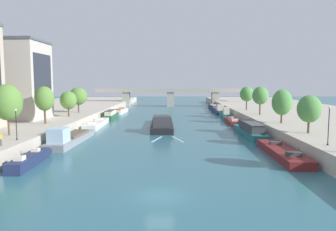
% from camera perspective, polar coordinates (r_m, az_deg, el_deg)
% --- Properties ---
extents(ground_plane, '(400.00, 400.00, 0.00)m').
position_cam_1_polar(ground_plane, '(29.28, -1.50, -14.00)').
color(ground_plane, '#2D6070').
extents(quay_left, '(36.00, 170.00, 2.29)m').
position_cam_1_polar(quay_left, '(90.96, -23.20, -0.14)').
color(quay_left, '#B7AD9E').
rests_on(quay_left, ground).
extents(quay_right, '(36.00, 170.00, 2.29)m').
position_cam_1_polar(quay_right, '(89.98, 23.75, -0.22)').
color(quay_right, '#B7AD9E').
rests_on(quay_right, ground).
extents(barge_midriver, '(5.29, 23.12, 3.32)m').
position_cam_1_polar(barge_midriver, '(70.67, -1.07, -1.41)').
color(barge_midriver, black).
rests_on(barge_midriver, ground).
extents(wake_behind_barge, '(5.60, 5.98, 0.03)m').
position_cam_1_polar(wake_behind_barge, '(56.73, -0.15, -4.20)').
color(wake_behind_barge, '#A0CCD6').
rests_on(wake_behind_barge, ground).
extents(moored_boat_left_upstream, '(2.19, 10.25, 2.37)m').
position_cam_1_polar(moored_boat_left_upstream, '(42.74, -23.15, -7.14)').
color(moored_boat_left_upstream, '#1E284C').
rests_on(moored_boat_left_upstream, ground).
extents(moored_boat_left_second, '(3.81, 16.74, 3.18)m').
position_cam_1_polar(moored_boat_left_second, '(55.05, -16.95, -3.81)').
color(moored_boat_left_second, gray).
rests_on(moored_boat_left_second, ground).
extents(moored_boat_left_near, '(3.46, 16.79, 2.25)m').
position_cam_1_polar(moored_boat_left_near, '(74.94, -12.48, -1.41)').
color(moored_boat_left_near, silver).
rests_on(moored_boat_left_near, ground).
extents(moored_boat_left_end, '(2.36, 12.26, 2.36)m').
position_cam_1_polar(moored_boat_left_end, '(90.08, -10.05, 0.10)').
color(moored_boat_left_end, '#235633').
rests_on(moored_boat_left_end, ground).
extents(moored_boat_left_far, '(3.16, 14.16, 2.27)m').
position_cam_1_polar(moored_boat_left_far, '(106.26, -8.35, 0.79)').
color(moored_boat_left_far, silver).
rests_on(moored_boat_left_far, ground).
extents(moored_boat_right_near, '(3.37, 15.70, 2.17)m').
position_cam_1_polar(moored_boat_right_near, '(46.42, 19.48, -6.13)').
color(moored_boat_right_near, maroon).
rests_on(moored_boat_right_near, ground).
extents(moored_boat_right_midway, '(3.24, 16.73, 2.63)m').
position_cam_1_polar(moored_boat_right_midway, '(62.46, 14.26, -2.44)').
color(moored_boat_right_midway, '#23666B').
rests_on(moored_boat_right_midway, ground).
extents(moored_boat_right_second, '(2.83, 12.49, 2.13)m').
position_cam_1_polar(moored_boat_right_second, '(79.68, 11.29, -1.00)').
color(moored_boat_right_second, maroon).
rests_on(moored_boat_right_second, ground).
extents(moored_boat_right_downstream, '(2.28, 11.58, 3.07)m').
position_cam_1_polar(moored_boat_right_downstream, '(92.81, 9.95, 0.25)').
color(moored_boat_right_downstream, '#23666B').
rests_on(moored_boat_right_downstream, ground).
extents(moored_boat_right_gap_after, '(2.97, 14.15, 2.92)m').
position_cam_1_polar(moored_boat_right_gap_after, '(106.18, 8.84, 0.94)').
color(moored_boat_right_gap_after, '#1E284C').
rests_on(moored_boat_right_gap_after, ground).
extents(moored_boat_right_lone, '(2.35, 12.30, 2.45)m').
position_cam_1_polar(moored_boat_right_lone, '(121.76, 7.94, 1.49)').
color(moored_boat_right_lone, '#1E284C').
rests_on(moored_boat_right_lone, ground).
extents(tree_left_third, '(4.14, 4.14, 7.41)m').
position_cam_1_polar(tree_left_third, '(51.91, -26.45, 2.08)').
color(tree_left_third, brown).
rests_on(tree_left_third, quay_left).
extents(tree_left_second, '(3.55, 3.55, 6.89)m').
position_cam_1_polar(tree_left_second, '(63.95, -20.97, 2.77)').
color(tree_left_second, brown).
rests_on(tree_left_second, quay_left).
extents(tree_left_distant, '(3.69, 3.69, 5.68)m').
position_cam_1_polar(tree_left_distant, '(75.50, -17.17, 2.58)').
color(tree_left_distant, brown).
rests_on(tree_left_distant, quay_left).
extents(tree_left_by_lamp, '(4.45, 4.45, 6.35)m').
position_cam_1_polar(tree_left_by_lamp, '(85.27, -15.55, 3.30)').
color(tree_left_by_lamp, brown).
rests_on(tree_left_by_lamp, quay_left).
extents(tree_right_by_lamp, '(3.53, 3.53, 5.75)m').
position_cam_1_polar(tree_right_by_lamp, '(52.91, 23.65, 1.07)').
color(tree_right_by_lamp, brown).
rests_on(tree_right_by_lamp, quay_right).
extents(tree_right_nearest, '(3.71, 3.71, 6.32)m').
position_cam_1_polar(tree_right_nearest, '(64.05, 19.46, 2.20)').
color(tree_right_nearest, brown).
rests_on(tree_right_nearest, quay_right).
extents(tree_right_distant, '(3.74, 3.74, 6.66)m').
position_cam_1_polar(tree_right_distant, '(79.07, 15.97, 3.40)').
color(tree_right_distant, brown).
rests_on(tree_right_distant, quay_right).
extents(tree_right_far, '(3.72, 3.72, 6.47)m').
position_cam_1_polar(tree_right_far, '(91.30, 13.73, 3.70)').
color(tree_right_far, brown).
rests_on(tree_right_far, quay_right).
extents(lamppost_left_bank, '(0.28, 0.28, 4.14)m').
position_cam_1_polar(lamppost_left_bank, '(47.33, -25.21, -1.20)').
color(lamppost_left_bank, black).
rests_on(lamppost_left_bank, quay_left).
extents(lamppost_right_bank, '(0.28, 0.28, 4.77)m').
position_cam_1_polar(lamppost_right_bank, '(43.77, 26.48, -1.36)').
color(lamppost_right_bank, black).
rests_on(lamppost_right_bank, quay_right).
extents(building_left_middle, '(16.36, 11.37, 16.32)m').
position_cam_1_polar(building_left_middle, '(75.41, -26.80, 5.66)').
color(building_left_middle, '#BCB2A8').
rests_on(building_left_middle, quay_left).
extents(bridge_far, '(60.09, 4.40, 7.41)m').
position_cam_1_polar(bridge_far, '(131.06, 0.46, 3.61)').
color(bridge_far, '#9E998E').
rests_on(bridge_far, ground).
extents(person_on_quay, '(0.50, 0.30, 1.62)m').
position_cam_1_polar(person_on_quay, '(43.98, -27.53, -3.59)').
color(person_on_quay, '#2D2D38').
rests_on(person_on_quay, quay_left).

